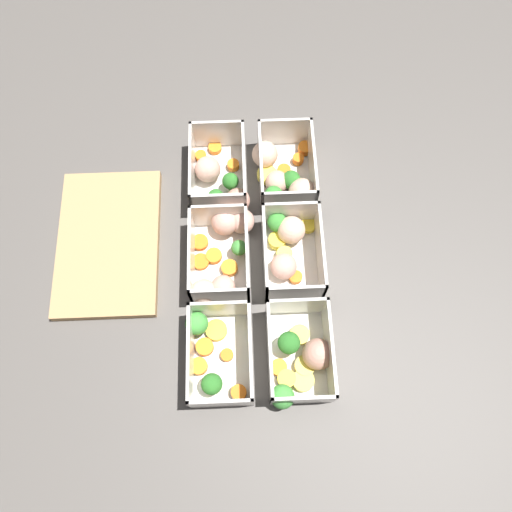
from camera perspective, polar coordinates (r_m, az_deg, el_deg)
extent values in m
plane|color=#56514C|center=(0.90, 0.00, -0.62)|extent=(4.00, 4.00, 0.00)
cube|color=silver|center=(0.85, 4.79, -11.26)|extent=(0.16, 0.10, 0.00)
cube|color=silver|center=(0.82, 8.37, -10.63)|extent=(0.16, 0.01, 0.08)
cube|color=silver|center=(0.82, 1.57, -10.99)|extent=(0.16, 0.01, 0.08)
cube|color=silver|center=(0.81, 5.38, -16.08)|extent=(0.01, 0.10, 0.08)
cube|color=silver|center=(0.83, 4.63, -5.73)|extent=(0.01, 0.10, 0.08)
cylinder|color=#519448|center=(0.84, 2.96, -15.88)|extent=(0.01, 0.01, 0.01)
sphere|color=#42933D|center=(0.81, 3.03, -15.75)|extent=(0.04, 0.04, 0.04)
cylinder|color=yellow|center=(0.84, 3.50, -13.83)|extent=(0.04, 0.04, 0.02)
cylinder|color=#DBC647|center=(0.85, 5.00, -8.95)|extent=(0.05, 0.05, 0.01)
cylinder|color=#DBC647|center=(0.84, 5.59, -12.39)|extent=(0.04, 0.04, 0.01)
cylinder|color=orange|center=(0.84, 2.61, -12.60)|extent=(0.04, 0.04, 0.01)
cylinder|color=#407A37|center=(0.85, 3.69, -10.17)|extent=(0.01, 0.01, 0.02)
sphere|color=#2D7228|center=(0.82, 3.79, -9.88)|extent=(0.04, 0.04, 0.04)
sphere|color=tan|center=(0.83, 7.08, -11.07)|extent=(0.05, 0.05, 0.05)
cylinder|color=#DBC647|center=(0.84, 5.41, -14.00)|extent=(0.04, 0.04, 0.01)
cube|color=silver|center=(0.90, 4.04, -0.42)|extent=(0.16, 0.10, 0.00)
cube|color=silver|center=(0.87, 7.35, 0.54)|extent=(0.16, 0.01, 0.08)
cube|color=silver|center=(0.86, 1.02, 0.31)|extent=(0.16, 0.01, 0.08)
cube|color=silver|center=(0.84, 4.53, -4.36)|extent=(0.01, 0.10, 0.08)
cube|color=silver|center=(0.89, 3.88, 4.92)|extent=(0.01, 0.10, 0.08)
cylinder|color=orange|center=(0.88, 4.56, -2.43)|extent=(0.02, 0.02, 0.01)
cylinder|color=#49883F|center=(0.91, 2.37, 3.39)|extent=(0.01, 0.01, 0.01)
sphere|color=#388433|center=(0.89, 2.42, 3.91)|extent=(0.04, 0.04, 0.04)
sphere|color=beige|center=(0.89, 4.06, 2.99)|extent=(0.05, 0.05, 0.05)
cylinder|color=#DBC647|center=(0.89, 3.26, 0.13)|extent=(0.03, 0.03, 0.02)
cylinder|color=yellow|center=(0.92, 6.01, 3.48)|extent=(0.04, 0.04, 0.01)
sphere|color=#D19E8C|center=(0.87, 3.17, -1.17)|extent=(0.05, 0.05, 0.05)
cylinder|color=yellow|center=(0.90, 2.44, 1.75)|extent=(0.04, 0.04, 0.02)
cube|color=silver|center=(0.97, 3.38, 9.09)|extent=(0.16, 0.10, 0.00)
cube|color=silver|center=(0.95, 6.46, 10.26)|extent=(0.16, 0.01, 0.08)
cube|color=silver|center=(0.94, 0.54, 10.13)|extent=(0.16, 0.01, 0.08)
cube|color=silver|center=(0.90, 3.80, 6.11)|extent=(0.01, 0.10, 0.08)
cube|color=silver|center=(0.98, 3.23, 13.98)|extent=(0.01, 0.10, 0.08)
cylinder|color=#49883F|center=(0.93, 1.99, 6.38)|extent=(0.01, 0.01, 0.02)
sphere|color=#388433|center=(0.91, 2.04, 6.99)|extent=(0.03, 0.03, 0.03)
sphere|color=beige|center=(0.93, 5.28, 7.30)|extent=(0.07, 0.07, 0.05)
cylinder|color=orange|center=(0.98, 4.84, 10.96)|extent=(0.02, 0.02, 0.02)
cylinder|color=#407A37|center=(0.95, 3.94, 8.09)|extent=(0.01, 0.01, 0.01)
sphere|color=#2D7228|center=(0.94, 4.02, 8.68)|extent=(0.04, 0.04, 0.04)
cylinder|color=orange|center=(0.97, 3.21, 9.70)|extent=(0.04, 0.04, 0.01)
cylinder|color=#DBC647|center=(0.96, 1.26, 9.25)|extent=(0.05, 0.05, 0.01)
cylinder|color=orange|center=(1.00, 5.60, 12.15)|extent=(0.04, 0.04, 0.02)
sphere|color=#D19E8C|center=(0.94, 2.40, 8.45)|extent=(0.04, 0.04, 0.04)
sphere|color=beige|center=(0.96, 1.03, 11.54)|extent=(0.07, 0.07, 0.05)
cube|color=silver|center=(0.85, -3.89, -11.60)|extent=(0.16, 0.10, 0.00)
cube|color=silver|center=(0.82, -0.62, -11.08)|extent=(0.16, 0.01, 0.08)
cube|color=silver|center=(0.82, -7.46, -11.24)|extent=(0.16, 0.01, 0.08)
cube|color=silver|center=(0.81, -3.98, -16.46)|extent=(0.01, 0.10, 0.08)
cube|color=silver|center=(0.83, -4.12, -6.06)|extent=(0.01, 0.10, 0.08)
cylinder|color=orange|center=(0.85, -3.33, -11.23)|extent=(0.03, 0.03, 0.01)
cylinder|color=#519448|center=(0.86, -6.62, -8.00)|extent=(0.01, 0.01, 0.02)
sphere|color=#42933D|center=(0.84, -6.78, -7.66)|extent=(0.04, 0.04, 0.04)
cylinder|color=#407A37|center=(0.84, -4.96, -14.53)|extent=(0.01, 0.01, 0.02)
sphere|color=#2D7228|center=(0.82, -5.08, -14.36)|extent=(0.03, 0.03, 0.03)
cylinder|color=orange|center=(0.83, -1.99, -15.32)|extent=(0.03, 0.03, 0.02)
cylinder|color=orange|center=(0.85, -5.87, -10.30)|extent=(0.04, 0.04, 0.01)
cylinder|color=yellow|center=(0.85, -4.54, -8.45)|extent=(0.05, 0.05, 0.01)
cylinder|color=orange|center=(0.84, -6.53, -12.40)|extent=(0.04, 0.04, 0.02)
cube|color=silver|center=(0.90, -4.04, -0.72)|extent=(0.16, 0.10, 0.00)
cube|color=silver|center=(0.86, -1.02, 0.24)|extent=(0.16, 0.01, 0.08)
cube|color=silver|center=(0.87, -7.37, 0.01)|extent=(0.16, 0.01, 0.08)
cube|color=silver|center=(0.84, -4.14, -4.69)|extent=(0.01, 0.10, 0.08)
cube|color=silver|center=(0.89, -4.27, 4.64)|extent=(0.01, 0.10, 0.08)
cylinder|color=orange|center=(0.91, -6.41, 1.57)|extent=(0.04, 0.04, 0.01)
cylinder|color=orange|center=(0.89, -6.33, -0.74)|extent=(0.03, 0.03, 0.01)
sphere|color=#D19E8C|center=(0.90, -3.58, 3.92)|extent=(0.06, 0.06, 0.05)
cylinder|color=#519448|center=(0.89, -1.92, 0.51)|extent=(0.01, 0.01, 0.02)
sphere|color=#42933D|center=(0.87, -1.95, 0.95)|extent=(0.03, 0.03, 0.03)
sphere|color=#D19E8C|center=(0.90, -1.62, 4.00)|extent=(0.05, 0.05, 0.05)
sphere|color=beige|center=(0.86, -5.99, -4.08)|extent=(0.05, 0.05, 0.04)
sphere|color=#D19E8C|center=(0.86, -3.79, -3.55)|extent=(0.06, 0.06, 0.04)
cylinder|color=orange|center=(0.88, -3.06, -1.37)|extent=(0.04, 0.04, 0.01)
cylinder|color=orange|center=(0.89, -4.83, 0.01)|extent=(0.04, 0.04, 0.01)
cube|color=silver|center=(0.97, -4.18, 8.83)|extent=(0.16, 0.10, 0.00)
cube|color=silver|center=(0.94, -1.36, 10.06)|extent=(0.16, 0.01, 0.08)
cube|color=silver|center=(0.94, -7.29, 9.79)|extent=(0.16, 0.01, 0.08)
cube|color=silver|center=(0.90, -4.28, 5.83)|extent=(0.01, 0.10, 0.08)
cube|color=silver|center=(0.98, -4.39, 13.72)|extent=(0.01, 0.10, 0.08)
sphere|color=#D19E8C|center=(0.95, -5.54, 9.84)|extent=(0.07, 0.07, 0.05)
cylinder|color=orange|center=(0.99, -6.32, 11.29)|extent=(0.02, 0.02, 0.01)
cylinder|color=#407A37|center=(0.95, -2.89, 7.96)|extent=(0.01, 0.01, 0.02)
sphere|color=#2D7228|center=(0.93, -2.95, 8.56)|extent=(0.03, 0.03, 0.03)
cylinder|color=orange|center=(0.97, -2.62, 10.33)|extent=(0.03, 0.03, 0.01)
cylinder|color=orange|center=(1.00, -4.71, 12.22)|extent=(0.04, 0.04, 0.01)
cylinder|color=#407A37|center=(0.93, -4.52, 6.15)|extent=(0.01, 0.01, 0.02)
sphere|color=#2D7228|center=(0.92, -4.61, 6.72)|extent=(0.03, 0.03, 0.03)
sphere|color=tan|center=(0.92, -2.12, 6.35)|extent=(0.05, 0.05, 0.05)
cube|color=tan|center=(0.94, -16.48, 1.49)|extent=(0.28, 0.18, 0.02)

